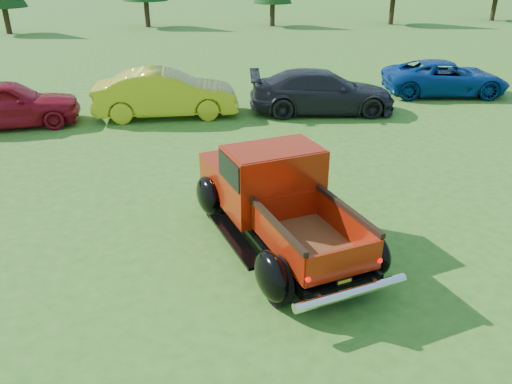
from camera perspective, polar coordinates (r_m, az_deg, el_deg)
name	(u,v)px	position (r m, az deg, el deg)	size (l,w,h in m)	color
ground	(271,240)	(9.14, 1.69, -5.52)	(120.00, 120.00, 0.00)	#31631C
pickup_truck	(272,195)	(8.95, 1.90, -0.34)	(3.02, 4.87, 1.71)	black
show_car_red	(6,104)	(16.82, -26.66, 9.02)	(1.67, 4.15, 1.41)	maroon
show_car_yellow	(166,94)	(16.36, -10.25, 11.01)	(1.56, 4.48, 1.48)	gold
show_car_grey	(322,92)	(16.72, 7.55, 11.31)	(1.91, 4.71, 1.37)	black
show_car_blue	(445,78)	(20.09, 20.80, 12.10)	(2.07, 4.48, 1.24)	navy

